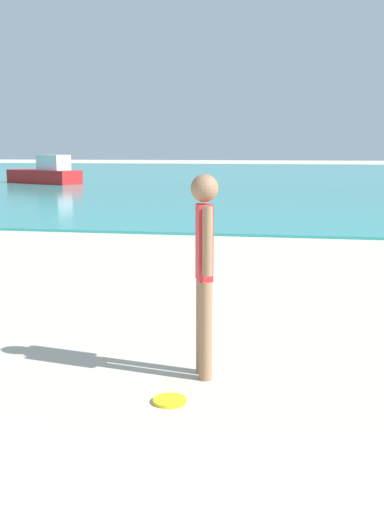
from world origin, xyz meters
TOP-DOWN VIEW (x-y plane):
  - water at (0.00, 43.67)m, footprint 160.00×60.00m
  - person_standing at (0.43, 5.57)m, footprint 0.22×0.37m
  - frisbee at (0.27, 5.01)m, footprint 0.25×0.25m
  - boat_near at (-11.99, 30.93)m, footprint 4.53×3.15m

SIDE VIEW (x-z plane):
  - frisbee at x=0.27m, z-range 0.00..0.03m
  - water at x=0.00m, z-range 0.00..0.06m
  - boat_near at x=-11.99m, z-range -0.17..1.31m
  - person_standing at x=0.43m, z-range 0.11..1.78m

